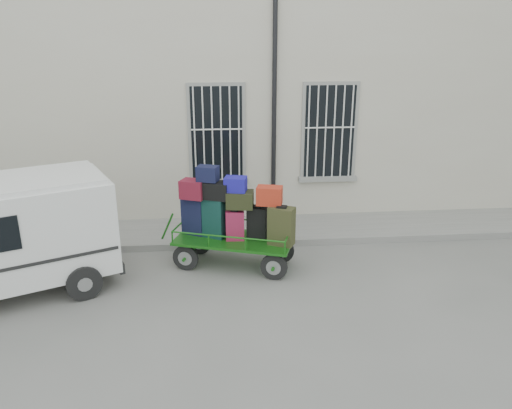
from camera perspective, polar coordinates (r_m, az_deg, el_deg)
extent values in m
plane|color=slate|center=(9.82, -1.52, -8.22)|extent=(80.00, 80.00, 0.00)
cube|color=beige|center=(14.31, -3.10, 12.95)|extent=(24.00, 5.00, 6.00)
cylinder|color=black|center=(11.85, 2.09, 10.77)|extent=(0.11, 0.11, 5.60)
cube|color=black|center=(11.91, -4.50, 8.08)|extent=(1.20, 0.08, 2.20)
cube|color=gray|center=(12.16, -4.36, 2.69)|extent=(1.45, 0.22, 0.12)
cube|color=black|center=(12.24, 8.37, 8.23)|extent=(1.20, 0.08, 2.20)
cube|color=gray|center=(12.49, 8.14, 2.98)|extent=(1.45, 0.22, 0.12)
cube|color=slate|center=(11.79, -2.22, -3.03)|extent=(24.00, 1.70, 0.15)
cylinder|color=black|center=(10.05, -8.05, -6.06)|extent=(0.52, 0.23, 0.53)
cylinder|color=gray|center=(10.05, -8.05, -6.06)|extent=(0.30, 0.18, 0.29)
cylinder|color=black|center=(10.73, -6.52, -4.33)|extent=(0.52, 0.23, 0.53)
cylinder|color=gray|center=(10.73, -6.52, -4.33)|extent=(0.30, 0.18, 0.29)
cylinder|color=black|center=(9.59, 2.05, -7.16)|extent=(0.52, 0.23, 0.53)
cylinder|color=gray|center=(9.59, 2.05, -7.16)|extent=(0.30, 0.18, 0.29)
cylinder|color=black|center=(10.30, 2.93, -5.26)|extent=(0.52, 0.23, 0.53)
cylinder|color=gray|center=(10.30, 2.93, -5.26)|extent=(0.30, 0.18, 0.29)
cube|color=#1A6416|center=(10.00, -2.51, -4.04)|extent=(2.53, 1.73, 0.05)
cylinder|color=#1A6416|center=(10.40, -10.09, -2.47)|extent=(0.30, 0.14, 0.59)
cube|color=black|center=(10.17, -7.08, -1.20)|extent=(0.53, 0.45, 0.80)
cube|color=black|center=(10.04, -7.18, 1.02)|extent=(0.22, 0.18, 0.03)
cube|color=#0C2A2B|center=(9.97, -4.85, -1.50)|extent=(0.53, 0.46, 0.81)
cube|color=black|center=(9.84, -4.91, 0.78)|extent=(0.22, 0.18, 0.03)
cube|color=maroon|center=(9.85, -2.41, -2.37)|extent=(0.37, 0.25, 0.60)
cube|color=black|center=(9.74, -2.44, -0.65)|extent=(0.17, 0.16, 0.03)
cube|color=black|center=(9.89, 0.13, -2.09)|extent=(0.44, 0.36, 0.65)
cube|color=black|center=(9.77, 0.13, -0.21)|extent=(0.19, 0.17, 0.03)
cube|color=#292C16|center=(9.59, 2.93, -2.48)|extent=(0.56, 0.48, 0.76)
cube|color=black|center=(9.45, 2.96, -0.25)|extent=(0.23, 0.20, 0.03)
cube|color=maroon|center=(9.90, -7.19, 1.76)|extent=(0.57, 0.50, 0.36)
cube|color=black|center=(9.78, -4.45, 1.63)|extent=(0.61, 0.52, 0.34)
cube|color=#272B15|center=(9.71, -1.85, 0.58)|extent=(0.57, 0.44, 0.33)
cube|color=maroon|center=(9.56, 1.55, 1.02)|extent=(0.54, 0.41, 0.35)
cube|color=black|center=(9.72, -5.55, 3.54)|extent=(0.47, 0.39, 0.30)
cube|color=#1E169B|center=(9.64, -2.36, 2.33)|extent=(0.48, 0.40, 0.28)
cube|color=black|center=(9.89, -16.79, 0.37)|extent=(0.57, 1.20, 0.51)
cube|color=black|center=(10.27, -16.28, -5.29)|extent=(0.80, 1.60, 0.20)
cube|color=white|center=(10.19, -16.19, -4.16)|extent=(0.19, 0.37, 0.11)
cylinder|color=black|center=(9.43, -19.08, -8.40)|extent=(0.66, 0.45, 0.63)
cylinder|color=black|center=(10.97, -20.86, -4.69)|extent=(0.66, 0.45, 0.63)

